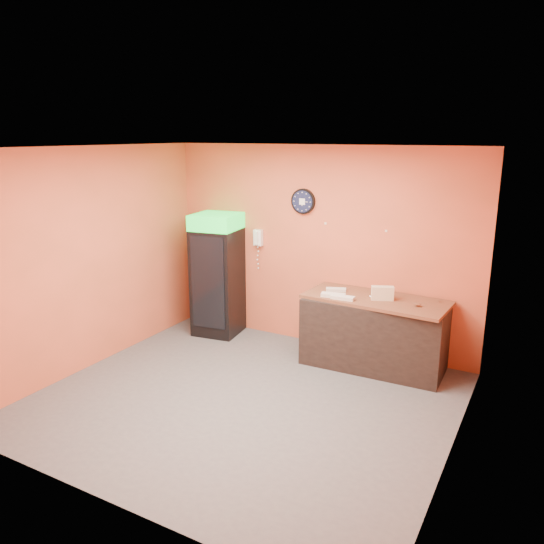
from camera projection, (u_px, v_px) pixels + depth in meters
The scene contains 15 objects.
floor at pixel (244, 400), 6.02m from camera, with size 4.50×4.50×0.00m, color #47474C.
back_wall at pixel (318, 248), 7.36m from camera, with size 4.50×0.02×2.80m, color #DC5E3E.
left_wall at pixel (92, 259), 6.72m from camera, with size 0.02×4.00×2.80m, color #DC5E3E.
right_wall at pixel (461, 316), 4.62m from camera, with size 0.02×4.00×2.80m, color #DC5E3E.
ceiling at pixel (240, 148), 5.31m from camera, with size 4.50×4.00×0.02m, color white.
beverage_cooler at pixel (216, 276), 7.85m from camera, with size 0.72×0.72×1.81m.
prep_counter at pixel (374, 334), 6.82m from camera, with size 1.77×0.79×0.89m, color black.
wall_clock at pixel (303, 201), 7.29m from camera, with size 0.35×0.06×0.35m.
wall_phone at pixel (258, 238), 7.74m from camera, with size 0.13×0.11×0.23m.
butcher_paper at pixel (376, 299), 6.70m from camera, with size 1.79×0.79×0.04m, color brown.
sub_roll_stack at pixel (382, 293), 6.59m from camera, with size 0.29×0.20×0.17m.
wrapped_sandwich_left at pixel (333, 295), 6.73m from camera, with size 0.31×0.12×0.04m, color silver.
wrapped_sandwich_mid at pixel (343, 298), 6.63m from camera, with size 0.29×0.11×0.04m, color silver.
wrapped_sandwich_right at pixel (336, 290), 6.98m from camera, with size 0.26×0.10×0.04m, color silver.
kitchen_tool at pixel (381, 296), 6.65m from camera, with size 0.06×0.06×0.06m, color silver.
Camera 1 is at (2.90, -4.63, 2.94)m, focal length 35.00 mm.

